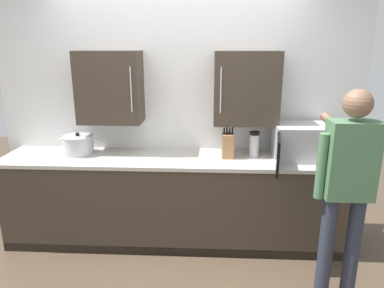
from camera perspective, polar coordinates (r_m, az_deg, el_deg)
back_wall_tiled at (r=3.59m, az=-2.12°, el=7.91°), size 3.69×0.44×2.87m
counter_unit at (r=3.58m, az=-2.39°, el=-9.07°), size 3.41×0.63×0.90m
microwave_oven at (r=3.49m, az=17.15°, el=0.33°), size 0.63×0.81×0.33m
thermos_flask at (r=3.45m, az=10.05°, el=-0.02°), size 0.09×0.09×0.25m
stock_pot at (r=3.67m, az=-17.95°, el=-0.13°), size 0.39×0.30×0.22m
knife_block at (r=3.40m, az=5.82°, el=-0.22°), size 0.11×0.15×0.32m
person_figure at (r=2.80m, az=23.80°, el=-5.53°), size 0.44×0.62×1.67m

